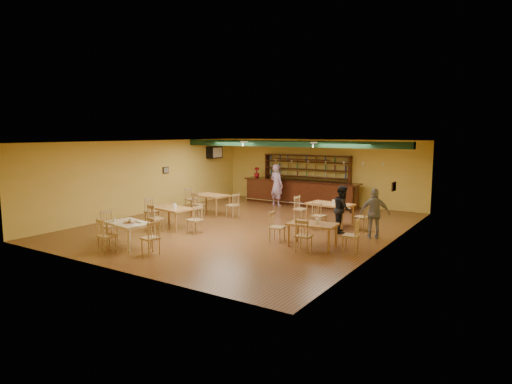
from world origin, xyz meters
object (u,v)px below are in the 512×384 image
Objects in this scene: dining_table_a at (211,204)px; dining_table_b at (330,214)px; bar_counter at (300,193)px; dining_table_c at (172,218)px; dining_table_d at (312,235)px; patron_bar at (277,185)px; near_table at (129,235)px; patron_right_a at (343,209)px.

dining_table_b is at bearing 11.44° from dining_table_a.
bar_counter reaches higher than dining_table_c.
dining_table_a reaches higher than dining_table_d.
dining_table_b is at bearing 99.43° from dining_table_d.
dining_table_c is 0.78× the size of patron_bar.
dining_table_d is at bearing -60.14° from bar_counter.
dining_table_c is 6.18m from patron_bar.
dining_table_a is at bearing 151.28° from dining_table_d.
near_table is at bearing -94.40° from bar_counter.
patron_right_a is (0.80, -0.80, 0.39)m from dining_table_b.
dining_table_c is 5.18m from dining_table_d.
patron_bar is (-4.52, 5.69, 0.60)m from dining_table_d.
patron_bar reaches higher than dining_table_c.
bar_counter is at bearing 136.95° from dining_table_b.
near_table is 8.67m from patron_bar.
patron_bar is at bearing 92.47° from dining_table_c.
patron_bar is at bearing 123.80° from dining_table_d.
dining_table_a reaches higher than near_table.
dining_table_a reaches higher than dining_table_c.
dining_table_a is at bearing -118.61° from bar_counter.
dining_table_c reaches higher than near_table.
dining_table_a is 5.12m from dining_table_b.
patron_bar is (-0.04, 8.65, 0.58)m from near_table.
dining_table_b reaches higher than dining_table_d.
patron_bar reaches higher than bar_counter.
dining_table_d is (3.74, -6.52, -0.22)m from bar_counter.
dining_table_a is (-2.12, -3.89, -0.18)m from bar_counter.
patron_bar is at bearing 151.07° from dining_table_b.
bar_counter is at bearing -119.34° from patron_bar.
patron_bar reaches higher than near_table.
dining_table_b is at bearing -49.49° from bar_counter.
patron_bar is at bearing 28.41° from patron_right_a.
dining_table_d is at bearing -17.13° from dining_table_a.
dining_table_c is (0.70, -3.05, -0.01)m from dining_table_a.
dining_table_c is 1.07× the size of dining_table_d.
dining_table_a is 3.40m from patron_bar.
near_table is (-4.47, -2.96, 0.02)m from dining_table_d.
dining_table_c is (-4.40, -3.45, -0.03)m from dining_table_b.
bar_counter is 4.08× the size of dining_table_d.
bar_counter is at bearing 86.93° from dining_table_c.
bar_counter is at bearing 68.34° from dining_table_a.
bar_counter reaches higher than dining_table_b.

